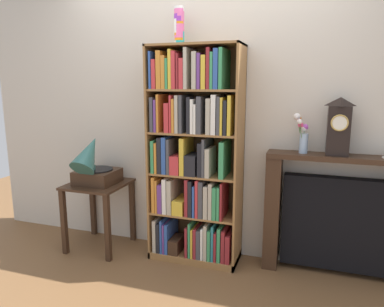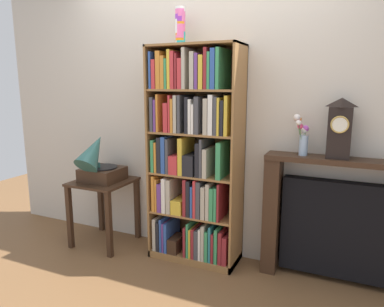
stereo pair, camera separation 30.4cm
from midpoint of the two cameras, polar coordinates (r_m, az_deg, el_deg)
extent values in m
cube|color=brown|center=(3.25, -2.92, -17.21)|extent=(7.71, 6.40, 0.02)
cube|color=beige|center=(3.14, 1.22, 7.25)|extent=(4.71, 0.08, 2.64)
cube|color=olive|center=(3.18, -8.67, -0.09)|extent=(0.02, 0.35, 1.84)
cube|color=olive|center=(2.92, 4.64, -1.02)|extent=(0.02, 0.35, 1.84)
cube|color=brown|center=(3.19, -1.21, 0.05)|extent=(0.77, 0.01, 1.84)
cube|color=olive|center=(2.98, -2.44, 16.87)|extent=(0.77, 0.35, 0.02)
cube|color=olive|center=(3.33, -2.18, -15.72)|extent=(0.77, 0.35, 0.06)
cube|color=#B2A893|center=(3.36, -7.74, -12.23)|extent=(0.03, 0.29, 0.29)
cube|color=black|center=(3.34, -7.26, -12.62)|extent=(0.03, 0.27, 0.27)
cube|color=#2D519E|center=(3.31, -6.93, -12.53)|extent=(0.02, 0.23, 0.30)
cube|color=#663884|center=(3.32, -6.38, -12.68)|extent=(0.02, 0.28, 0.27)
cube|color=#2D519E|center=(3.31, -5.99, -12.76)|extent=(0.03, 0.28, 0.27)
cube|color=#382316|center=(3.28, -5.22, -14.28)|extent=(0.09, 0.20, 0.13)
cube|color=maroon|center=(3.25, -2.94, -13.27)|extent=(0.02, 0.28, 0.26)
cube|color=#388E56|center=(3.24, -2.43, -12.95)|extent=(0.02, 0.29, 0.31)
cube|color=gold|center=(3.23, -2.13, -13.47)|extent=(0.02, 0.27, 0.26)
cube|color=maroon|center=(3.23, -1.60, -13.39)|extent=(0.03, 0.30, 0.26)
cube|color=#424247|center=(3.20, -1.20, -13.72)|extent=(0.03, 0.25, 0.26)
cube|color=white|center=(3.21, -0.50, -13.47)|extent=(0.02, 0.30, 0.27)
cube|color=#B2A893|center=(3.17, -0.11, -13.42)|extent=(0.03, 0.25, 0.31)
cube|color=#388E56|center=(3.16, 0.38, -13.92)|extent=(0.03, 0.23, 0.27)
cube|color=teal|center=(3.17, 1.04, -13.47)|extent=(0.02, 0.28, 0.31)
cube|color=maroon|center=(3.18, 1.50, -13.93)|extent=(0.02, 0.29, 0.25)
cube|color=#388E56|center=(3.14, 1.91, -13.84)|extent=(0.03, 0.24, 0.30)
cube|color=maroon|center=(3.15, 2.68, -13.89)|extent=(0.03, 0.29, 0.28)
cube|color=maroon|center=(3.13, 3.24, -14.50)|extent=(0.04, 0.23, 0.24)
cube|color=olive|center=(3.17, -2.23, -9.40)|extent=(0.74, 0.33, 0.02)
cube|color=orange|center=(3.21, -8.07, -6.08)|extent=(0.03, 0.26, 0.32)
cube|color=orange|center=(3.20, -7.62, -6.35)|extent=(0.02, 0.26, 0.29)
cube|color=#663884|center=(3.21, -6.97, -6.65)|extent=(0.04, 0.29, 0.25)
cube|color=white|center=(3.17, -6.45, -6.39)|extent=(0.04, 0.25, 0.30)
cube|color=#B2A893|center=(3.17, -5.49, -6.40)|extent=(0.04, 0.30, 0.30)
cube|color=gold|center=(3.15, -4.41, -8.18)|extent=(0.10, 0.25, 0.12)
cube|color=maroon|center=(3.08, -3.13, -6.69)|extent=(0.03, 0.23, 0.32)
cube|color=black|center=(3.08, -2.50, -6.82)|extent=(0.03, 0.24, 0.31)
cube|color=#2D519E|center=(3.07, -1.99, -7.25)|extent=(0.02, 0.24, 0.27)
cube|color=#C63338|center=(3.07, -1.43, -6.76)|extent=(0.02, 0.27, 0.32)
cube|color=#424247|center=(3.07, -0.78, -6.83)|extent=(0.04, 0.29, 0.31)
cube|color=#B2A893|center=(3.04, -0.15, -7.36)|extent=(0.04, 0.25, 0.28)
cube|color=#B2A893|center=(3.03, 0.62, -7.13)|extent=(0.03, 0.27, 0.30)
cube|color=#388E56|center=(3.02, 1.17, -7.54)|extent=(0.03, 0.24, 0.27)
cube|color=#388E56|center=(3.01, 1.78, -7.57)|extent=(0.02, 0.24, 0.28)
cube|color=maroon|center=(3.00, 2.28, -7.23)|extent=(0.02, 0.26, 0.31)
cube|color=olive|center=(3.06, -2.28, -3.22)|extent=(0.74, 0.33, 0.02)
cube|color=#388E56|center=(3.13, -8.29, -0.26)|extent=(0.03, 0.25, 0.28)
cube|color=orange|center=(3.11, -7.81, -0.45)|extent=(0.02, 0.24, 0.26)
cube|color=black|center=(3.10, -7.17, -0.05)|extent=(0.04, 0.27, 0.30)
cube|color=#2D519E|center=(3.10, -6.38, 0.01)|extent=(0.04, 0.30, 0.31)
cube|color=#424247|center=(3.06, -5.99, -0.27)|extent=(0.03, 0.23, 0.30)
cube|color=#C63338|center=(3.07, -4.85, -1.53)|extent=(0.08, 0.28, 0.16)
cube|color=gold|center=(3.02, -3.75, -0.24)|extent=(0.04, 0.27, 0.31)
cube|color=black|center=(2.98, -2.73, -1.73)|extent=(0.10, 0.20, 0.17)
cube|color=black|center=(2.97, -1.08, -0.76)|extent=(0.03, 0.25, 0.28)
cube|color=#424247|center=(2.97, -0.38, -0.37)|extent=(0.02, 0.30, 0.31)
cube|color=#B2A893|center=(2.94, 0.03, -1.28)|extent=(0.04, 0.23, 0.24)
cube|color=#388E56|center=(2.93, 2.36, -0.74)|extent=(0.04, 0.29, 0.30)
cube|color=olive|center=(3.00, -2.33, 3.33)|extent=(0.74, 0.33, 0.02)
cube|color=#424247|center=(3.07, -8.50, 6.25)|extent=(0.03, 0.24, 0.29)
cube|color=#663884|center=(3.08, -7.74, 6.11)|extent=(0.02, 0.29, 0.27)
cube|color=orange|center=(3.06, -7.44, 6.49)|extent=(0.02, 0.27, 0.31)
cube|color=#C63338|center=(3.02, -6.16, 5.81)|extent=(0.04, 0.26, 0.24)
cube|color=#C63338|center=(3.03, -5.41, 6.43)|extent=(0.02, 0.30, 0.30)
cube|color=orange|center=(2.99, -5.24, 6.11)|extent=(0.02, 0.24, 0.28)
cube|color=#B2A893|center=(3.01, -4.48, 6.41)|extent=(0.03, 0.30, 0.30)
cube|color=#424247|center=(2.99, -3.87, 6.42)|extent=(0.02, 0.30, 0.30)
cube|color=black|center=(2.95, -2.84, 6.22)|extent=(0.03, 0.26, 0.29)
cube|color=white|center=(2.94, -2.29, 6.05)|extent=(0.02, 0.26, 0.27)
cube|color=white|center=(2.95, -1.71, 5.69)|extent=(0.02, 0.30, 0.24)
cube|color=#424247|center=(2.94, -1.08, 6.26)|extent=(0.04, 0.30, 0.30)
cube|color=#B2A893|center=(2.90, 0.20, 6.05)|extent=(0.04, 0.26, 0.28)
cube|color=white|center=(2.87, 0.93, 6.30)|extent=(0.04, 0.24, 0.31)
cube|color=#424247|center=(2.86, 1.71, 6.14)|extent=(0.03, 0.25, 0.30)
cube|color=gold|center=(2.87, 2.25, 6.08)|extent=(0.02, 0.27, 0.29)
cube|color=black|center=(2.85, 2.76, 5.84)|extent=(0.03, 0.26, 0.27)
cube|color=gold|center=(2.84, 3.37, 6.19)|extent=(0.03, 0.24, 0.31)
cube|color=olive|center=(2.97, -2.39, 10.08)|extent=(0.74, 0.33, 0.02)
cube|color=#2D519E|center=(3.09, -8.51, 12.93)|extent=(0.02, 0.30, 0.30)
cube|color=#C63338|center=(3.07, -8.05, 12.37)|extent=(0.03, 0.28, 0.23)
cube|color=orange|center=(3.05, -7.30, 13.02)|extent=(0.04, 0.29, 0.30)
cube|color=orange|center=(3.02, -6.80, 12.69)|extent=(0.03, 0.24, 0.26)
cube|color=#388E56|center=(3.00, -6.28, 12.48)|extent=(0.02, 0.24, 0.24)
cube|color=gold|center=(2.99, -5.79, 13.17)|extent=(0.03, 0.24, 0.31)
cube|color=#C63338|center=(3.00, -5.05, 13.04)|extent=(0.03, 0.28, 0.29)
cube|color=maroon|center=(2.98, -4.49, 12.87)|extent=(0.02, 0.28, 0.27)
cube|color=#C63338|center=(2.96, -3.98, 12.54)|extent=(0.03, 0.26, 0.24)
cube|color=#B2A893|center=(2.95, -3.33, 13.33)|extent=(0.03, 0.26, 0.32)
cube|color=#B2A893|center=(2.92, -2.06, 13.04)|extent=(0.04, 0.24, 0.29)
cube|color=#663884|center=(2.91, -1.31, 12.92)|extent=(0.03, 0.26, 0.27)
cube|color=gold|center=(2.89, -0.64, 12.80)|extent=(0.03, 0.25, 0.26)
cube|color=maroon|center=(2.89, 0.12, 13.33)|extent=(0.03, 0.26, 0.31)
cube|color=#388E56|center=(2.89, 0.71, 13.00)|extent=(0.02, 0.28, 0.28)
cube|color=#2D519E|center=(2.88, 1.38, 13.25)|extent=(0.04, 0.29, 0.30)
cube|color=#388E56|center=(2.88, 2.16, 13.31)|extent=(0.03, 0.30, 0.31)
cylinder|color=#28B2B7|center=(3.09, -4.98, 17.82)|extent=(0.08, 0.08, 0.11)
cylinder|color=white|center=(3.09, -5.02, 18.18)|extent=(0.08, 0.08, 0.11)
cylinder|color=orange|center=(3.09, -5.01, 18.55)|extent=(0.08, 0.08, 0.11)
cylinder|color=pink|center=(3.09, -5.02, 18.91)|extent=(0.08, 0.08, 0.11)
cylinder|color=orange|center=(3.10, -5.03, 19.26)|extent=(0.08, 0.08, 0.11)
cylinder|color=white|center=(3.10, -5.08, 19.62)|extent=(0.08, 0.08, 0.11)
cylinder|color=purple|center=(3.10, -5.06, 19.98)|extent=(0.08, 0.08, 0.11)
cylinder|color=purple|center=(3.11, -5.08, 20.33)|extent=(0.08, 0.08, 0.11)
cylinder|color=pink|center=(3.11, -5.03, 20.69)|extent=(0.08, 0.08, 0.11)
cylinder|color=pink|center=(3.11, -5.06, 21.05)|extent=(0.08, 0.08, 0.11)
cylinder|color=white|center=(3.12, -5.06, 21.40)|extent=(0.08, 0.08, 0.11)
cube|color=#382316|center=(3.46, -17.25, -4.72)|extent=(0.52, 0.52, 0.02)
cube|color=#382316|center=(3.53, -22.16, -10.13)|extent=(0.04, 0.04, 0.60)
cube|color=#382316|center=(3.26, -16.01, -11.46)|extent=(0.04, 0.04, 0.60)
cube|color=#382316|center=(3.86, -17.75, -8.00)|extent=(0.04, 0.04, 0.60)
cube|color=#382316|center=(3.62, -11.90, -8.98)|extent=(0.04, 0.04, 0.60)
cube|color=#382316|center=(3.45, -17.32, -3.56)|extent=(0.35, 0.33, 0.12)
cylinder|color=black|center=(3.43, -17.39, -2.47)|extent=(0.28, 0.28, 0.01)
cylinder|color=#2D605B|center=(3.39, -17.90, -2.26)|extent=(0.03, 0.03, 0.06)
cone|color=#2D605B|center=(3.30, -18.72, 0.01)|extent=(0.22, 0.39, 0.39)
cube|color=#382316|center=(2.90, 20.50, -0.74)|extent=(1.16, 0.22, 0.04)
cube|color=#382316|center=(3.06, 9.93, -9.26)|extent=(0.12, 0.19, 0.95)
cube|color=black|center=(3.08, 19.78, -10.57)|extent=(0.88, 0.11, 0.76)
cube|color=black|center=(2.86, 19.56, 3.41)|extent=(0.16, 0.13, 0.38)
pyramid|color=black|center=(2.84, 19.85, 7.81)|extent=(0.16, 0.13, 0.06)
cylinder|color=silver|center=(2.78, 19.66, 4.61)|extent=(0.11, 0.01, 0.11)
torus|color=#B79347|center=(2.78, 19.67, 4.61)|extent=(0.13, 0.01, 0.13)
cylinder|color=#99B2D1|center=(2.88, 14.53, 1.54)|extent=(0.07, 0.07, 0.16)
cylinder|color=#4C753D|center=(2.88, 14.02, 3.00)|extent=(0.07, 0.01, 0.27)
sphere|color=silver|center=(2.87, 13.54, 5.73)|extent=(0.05, 0.05, 0.05)
cylinder|color=#4C753D|center=(2.89, 14.05, 2.91)|extent=(0.04, 0.02, 0.26)
sphere|color=orange|center=(2.88, 13.87, 5.48)|extent=(0.04, 0.04, 0.04)
cylinder|color=#4C753D|center=(2.86, 14.17, 2.36)|extent=(0.02, 0.03, 0.21)
sphere|color=#EA4275|center=(2.84, 14.06, 4.44)|extent=(0.04, 0.04, 0.04)
cylinder|color=#4C753D|center=(2.90, 14.69, 2.21)|extent=(0.01, 0.02, 0.19)
sphere|color=#B24CB7|center=(2.89, 14.79, 4.08)|extent=(0.05, 0.05, 0.05)
cylinder|color=#4C753D|center=(2.85, 14.21, 2.59)|extent=(0.04, 0.06, 0.24)
sphere|color=silver|center=(2.80, 13.87, 4.94)|extent=(0.04, 0.04, 0.04)
cylinder|color=#4C753D|center=(2.89, 14.50, 2.11)|extent=(0.01, 0.03, 0.18)
sphere|color=silver|center=(2.90, 14.64, 3.90)|extent=(0.05, 0.05, 0.05)
camera|label=1|loc=(0.15, -92.86, -0.57)|focal=33.42mm
camera|label=2|loc=(0.15, 87.14, 0.57)|focal=33.42mm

